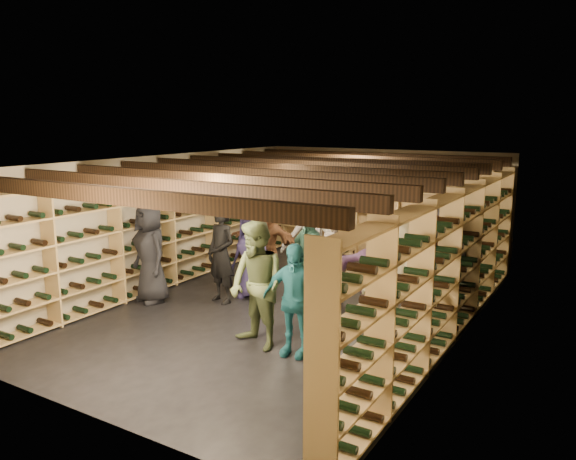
# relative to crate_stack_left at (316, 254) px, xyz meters

# --- Properties ---
(ground) EXTENTS (8.00, 8.00, 0.00)m
(ground) POSITION_rel_crate_stack_left_xyz_m (0.88, -2.58, -0.26)
(ground) COLOR black
(ground) RESTS_ON ground
(walls) EXTENTS (5.52, 8.02, 2.40)m
(walls) POSITION_rel_crate_stack_left_xyz_m (0.88, -2.58, 0.95)
(walls) COLOR #B1A78A
(walls) RESTS_ON ground
(ceiling) EXTENTS (5.50, 8.00, 0.01)m
(ceiling) POSITION_rel_crate_stack_left_xyz_m (0.88, -2.58, 2.15)
(ceiling) COLOR beige
(ceiling) RESTS_ON walls
(ceiling_joists) EXTENTS (5.40, 7.12, 0.18)m
(ceiling_joists) POSITION_rel_crate_stack_left_xyz_m (0.88, -2.58, 2.01)
(ceiling_joists) COLOR black
(ceiling_joists) RESTS_ON ground
(wine_rack_left) EXTENTS (0.32, 7.50, 2.15)m
(wine_rack_left) POSITION_rel_crate_stack_left_xyz_m (-1.69, -2.58, 0.82)
(wine_rack_left) COLOR tan
(wine_rack_left) RESTS_ON ground
(wine_rack_right) EXTENTS (0.32, 7.50, 2.15)m
(wine_rack_right) POSITION_rel_crate_stack_left_xyz_m (3.45, -2.58, 0.82)
(wine_rack_right) COLOR tan
(wine_rack_right) RESTS_ON ground
(wine_rack_back) EXTENTS (4.70, 0.30, 2.15)m
(wine_rack_back) POSITION_rel_crate_stack_left_xyz_m (0.88, 1.25, 0.82)
(wine_rack_back) COLOR tan
(wine_rack_back) RESTS_ON ground
(crate_stack_left) EXTENTS (0.56, 0.42, 0.51)m
(crate_stack_left) POSITION_rel_crate_stack_left_xyz_m (0.00, 0.00, 0.00)
(crate_stack_left) COLOR #A67F57
(crate_stack_left) RESTS_ON ground
(crate_stack_right) EXTENTS (0.59, 0.49, 0.51)m
(crate_stack_right) POSITION_rel_crate_stack_left_xyz_m (2.21, -0.04, 0.00)
(crate_stack_right) COLOR #A67F57
(crate_stack_right) RESTS_ON ground
(crate_loose) EXTENTS (0.54, 0.39, 0.17)m
(crate_loose) POSITION_rel_crate_stack_left_xyz_m (1.51, -0.41, -0.17)
(crate_loose) COLOR #A67F57
(crate_loose) RESTS_ON ground
(person_0) EXTENTS (0.96, 0.79, 1.70)m
(person_0) POSITION_rel_crate_stack_left_xyz_m (-1.27, -3.48, 0.59)
(person_0) COLOR black
(person_0) RESTS_ON ground
(person_1) EXTENTS (0.68, 0.53, 1.65)m
(person_1) POSITION_rel_crate_stack_left_xyz_m (-0.24, -2.89, 0.57)
(person_1) COLOR black
(person_1) RESTS_ON ground
(person_2) EXTENTS (1.01, 0.89, 1.73)m
(person_2) POSITION_rel_crate_stack_left_xyz_m (1.36, -4.17, 0.61)
(person_2) COLOR #4E5D35
(person_2) RESTS_ON ground
(person_3) EXTENTS (1.12, 0.68, 1.69)m
(person_3) POSITION_rel_crate_stack_left_xyz_m (2.84, -2.78, 0.59)
(person_3) COLOR beige
(person_3) RESTS_ON ground
(person_4) EXTENTS (0.92, 0.47, 1.50)m
(person_4) POSITION_rel_crate_stack_left_xyz_m (1.90, -4.13, 0.49)
(person_4) COLOR #1F6A77
(person_4) RESTS_ON ground
(person_5) EXTENTS (1.45, 0.47, 1.56)m
(person_5) POSITION_rel_crate_stack_left_xyz_m (-0.32, -1.39, 0.52)
(person_5) COLOR brown
(person_5) RESTS_ON ground
(person_6) EXTENTS (0.74, 0.50, 1.50)m
(person_6) POSITION_rel_crate_stack_left_xyz_m (0.06, -2.43, 0.49)
(person_6) COLOR #2B254F
(person_6) RESTS_ON ground
(person_7) EXTENTS (0.64, 0.54, 1.48)m
(person_7) POSITION_rel_crate_stack_left_xyz_m (1.38, -1.89, 0.49)
(person_7) COLOR gray
(person_7) RESTS_ON ground
(person_8) EXTENTS (0.80, 0.64, 1.61)m
(person_8) POSITION_rel_crate_stack_left_xyz_m (3.06, -1.83, 0.55)
(person_8) COLOR #48221E
(person_8) RESTS_ON ground
(person_9) EXTENTS (1.23, 0.76, 1.85)m
(person_9) POSITION_rel_crate_stack_left_xyz_m (0.63, -1.37, 0.67)
(person_9) COLOR #ADA99F
(person_9) RESTS_ON ground
(person_10) EXTENTS (1.03, 0.74, 1.62)m
(person_10) POSITION_rel_crate_stack_left_xyz_m (1.15, -2.38, 0.56)
(person_10) COLOR #2A5342
(person_10) RESTS_ON ground
(person_11) EXTENTS (1.55, 0.66, 1.62)m
(person_11) POSITION_rel_crate_stack_left_xyz_m (2.37, -2.50, 0.56)
(person_11) COLOR #82578C
(person_11) RESTS_ON ground
(person_12) EXTENTS (1.00, 0.79, 1.78)m
(person_12) POSITION_rel_crate_stack_left_xyz_m (3.04, -1.28, 0.64)
(person_12) COLOR #39393E
(person_12) RESTS_ON ground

